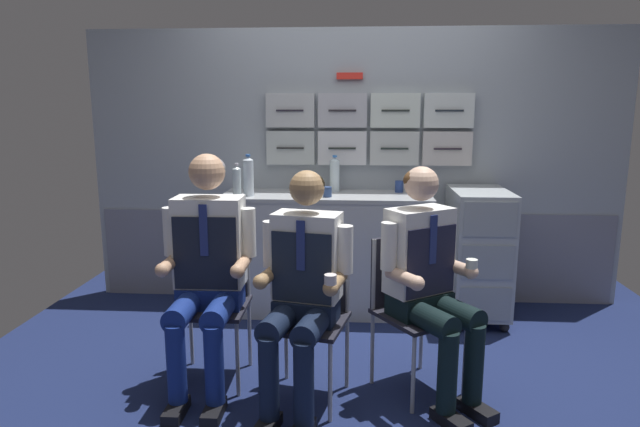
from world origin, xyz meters
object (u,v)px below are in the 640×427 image
service_trolley (478,251)px  crew_member_center (302,282)px  folding_chair_left (215,288)px  crew_member_left (207,261)px  paper_cup_tan (294,186)px  water_bottle_short (335,174)px  folding_chair_right (408,295)px  snack_banana (319,191)px  crew_member_right (429,274)px  folding_chair_center (312,301)px

service_trolley → crew_member_center: crew_member_center is taller
folding_chair_left → crew_member_left: (0.00, -0.16, 0.20)m
crew_member_center → paper_cup_tan: (-0.22, 1.57, 0.26)m
service_trolley → paper_cup_tan: bearing=169.7°
water_bottle_short → folding_chair_right: bearing=-69.6°
paper_cup_tan → folding_chair_right: bearing=-58.6°
snack_banana → crew_member_center: bearing=-89.4°
folding_chair_right → folding_chair_left: bearing=177.2°
service_trolley → crew_member_right: bearing=-113.6°
service_trolley → crew_member_center: 1.77m
water_bottle_short → paper_cup_tan: 0.34m
service_trolley → crew_member_center: bearing=-131.5°
folding_chair_center → folding_chair_right: same height
crew_member_center → crew_member_right: 0.67m
crew_member_center → paper_cup_tan: size_ratio=19.05×
crew_member_center → paper_cup_tan: 1.61m
crew_member_center → paper_cup_tan: crew_member_center is taller
crew_member_center → folding_chair_right: bearing=26.8°
folding_chair_center → paper_cup_tan: size_ratio=12.99×
water_bottle_short → snack_banana: 0.20m
crew_member_left → folding_chair_right: (1.11, 0.10, -0.20)m
folding_chair_right → paper_cup_tan: 1.56m
service_trolley → folding_chair_center: bearing=-134.3°
folding_chair_left → crew_member_left: 0.26m
folding_chair_center → crew_member_center: size_ratio=0.68×
service_trolley → snack_banana: bearing=175.3°
folding_chair_center → crew_member_right: crew_member_right is taller
water_bottle_short → crew_member_right: bearing=-68.1°
service_trolley → water_bottle_short: bearing=168.3°
folding_chair_left → folding_chair_center: same height
service_trolley → snack_banana: size_ratio=5.61×
folding_chair_left → snack_banana: size_ratio=4.93×
folding_chair_right → paper_cup_tan: (-0.79, 1.28, 0.42)m
folding_chair_left → service_trolley: bearing=29.8°
crew_member_center → water_bottle_short: (0.10, 1.54, 0.36)m
folding_chair_center → crew_member_center: (-0.03, -0.16, 0.16)m
folding_chair_right → snack_banana: 1.33m
crew_member_left → crew_member_right: size_ratio=1.05×
folding_chair_left → crew_member_center: bearing=-32.0°
folding_chair_left → crew_member_right: (1.20, -0.19, 0.17)m
crew_member_right → water_bottle_short: (-0.56, 1.39, 0.36)m
folding_chair_left → water_bottle_short: water_bottle_short is taller
service_trolley → folding_chair_right: size_ratio=1.14×
crew_member_left → folding_chair_center: size_ratio=1.54×
crew_member_left → crew_member_center: bearing=-18.7°
crew_member_left → snack_banana: 1.36m
crew_member_right → folding_chair_center: bearing=179.4°
paper_cup_tan → crew_member_center: bearing=-82.1°
service_trolley → folding_chair_center: 1.62m
service_trolley → crew_member_left: bearing=-146.4°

